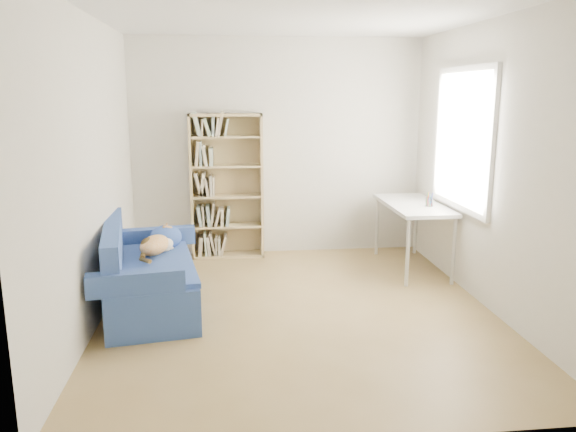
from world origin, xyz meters
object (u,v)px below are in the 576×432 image
object	(u,v)px
sofa	(146,274)
desk	(413,209)
bookshelf	(227,192)
pen_cup	(429,201)

from	to	relation	value
sofa	desk	world-z (taller)	sofa
bookshelf	desk	xyz separation A→B (m)	(2.06, -0.72, -0.11)
bookshelf	pen_cup	bearing A→B (deg)	-22.17
bookshelf	desk	bearing A→B (deg)	-19.31
desk	pen_cup	xyz separation A→B (m)	(0.12, -0.16, 0.13)
sofa	bookshelf	world-z (taller)	bookshelf
pen_cup	desk	bearing A→B (deg)	125.16
bookshelf	pen_cup	xyz separation A→B (m)	(2.18, -0.89, 0.01)
sofa	pen_cup	world-z (taller)	pen_cup
desk	bookshelf	bearing A→B (deg)	160.69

